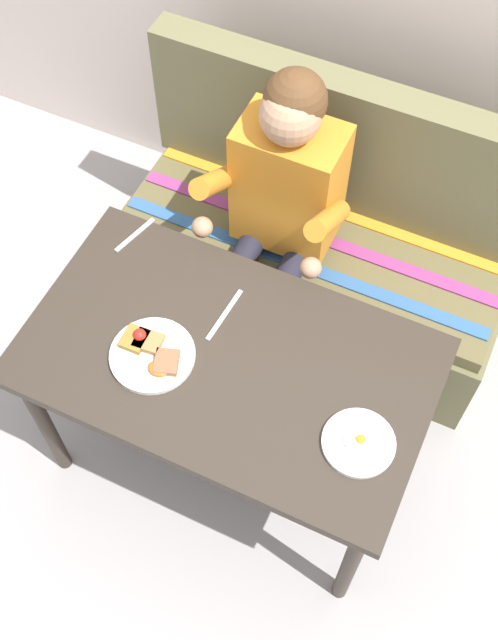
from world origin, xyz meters
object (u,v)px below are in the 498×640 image
Objects in this scene: couch at (317,250)px; plate_breakfast at (152,353)px; plate_eggs at (359,442)px; person at (280,203)px; knife at (225,315)px; fork at (135,235)px; table at (228,371)px.

plate_breakfast is (-0.20, -0.85, 0.41)m from couch.
person is at bearing 128.23° from plate_eggs.
plate_eggs is at bearing -18.84° from knife.
person is (-0.09, -0.17, 0.41)m from couch.
knife is (0.13, 0.21, -0.01)m from plate_breakfast.
person is 0.86m from plate_eggs.
knife is (0.02, -0.46, -0.01)m from person.
fork is at bearing -140.05° from person.
knife reaches higher than table.
person is at bearing 80.94° from plate_breakfast.
plate_breakfast is at bearing -156.97° from table.
plate_eggs is at bearing -62.69° from couch.
person reaches higher than table.
person is at bearing 97.03° from knife.
plate_eggs is at bearing -6.46° from fork.
plate_breakfast is at bearing 179.70° from plate_eggs.
person is 4.84× the size of plate_breakfast.
plate_eggs is 1.20× the size of fork.
knife is at bearing -5.21° from fork.
couch reaches higher than fork.
plate_breakfast is 1.47× the size of fork.
person is (-0.09, 0.59, 0.09)m from table.
knife is at bearing -87.20° from person.
plate_breakfast is at bearing -99.06° from person.
plate_breakfast is at bearing -116.99° from knife.
person is 0.68m from plate_breakfast.
plate_eggs is 1.02× the size of knife.
person is 5.97× the size of plate_eggs.
couch is at bearing 87.83° from knife.
person is 0.46m from knife.
person is 7.13× the size of fork.
couch is 1.04m from plate_eggs.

